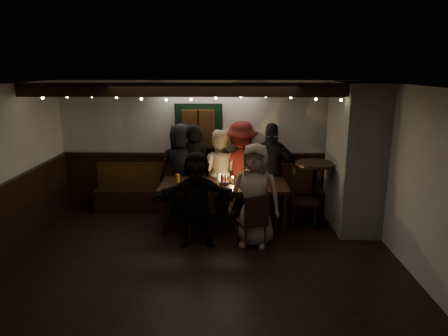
{
  "coord_description": "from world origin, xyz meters",
  "views": [
    {
      "loc": [
        0.44,
        -5.48,
        2.82
      ],
      "look_at": [
        0.32,
        1.6,
        1.05
      ],
      "focal_mm": 32.0,
      "sensor_mm": 36.0,
      "label": 1
    }
  ],
  "objects_px": {
    "person_e": "(272,169)",
    "chair_near_left": "(198,215)",
    "dining_table": "(224,187)",
    "chair_end": "(299,195)",
    "person_b": "(194,169)",
    "person_a": "(181,168)",
    "chair_near_right": "(254,219)",
    "person_g": "(255,195)",
    "person_f": "(197,199)",
    "person_d": "(241,168)",
    "high_top": "(314,185)",
    "person_c": "(218,172)"
  },
  "relations": [
    {
      "from": "dining_table",
      "to": "person_g",
      "type": "bearing_deg",
      "value": -56.35
    },
    {
      "from": "chair_near_right",
      "to": "person_e",
      "type": "relative_size",
      "value": 0.5
    },
    {
      "from": "high_top",
      "to": "person_f",
      "type": "height_order",
      "value": "person_f"
    },
    {
      "from": "chair_end",
      "to": "person_d",
      "type": "relative_size",
      "value": 0.56
    },
    {
      "from": "person_e",
      "to": "person_g",
      "type": "xyz_separation_m",
      "value": [
        -0.42,
        -1.51,
        -0.06
      ]
    },
    {
      "from": "chair_near_left",
      "to": "chair_end",
      "type": "xyz_separation_m",
      "value": [
        1.79,
        0.78,
        0.1
      ]
    },
    {
      "from": "person_b",
      "to": "person_d",
      "type": "relative_size",
      "value": 0.98
    },
    {
      "from": "person_d",
      "to": "person_e",
      "type": "bearing_deg",
      "value": 172.74
    },
    {
      "from": "person_b",
      "to": "person_a",
      "type": "bearing_deg",
      "value": -8.42
    },
    {
      "from": "chair_near_left",
      "to": "person_f",
      "type": "distance_m",
      "value": 0.31
    },
    {
      "from": "chair_near_left",
      "to": "chair_near_right",
      "type": "xyz_separation_m",
      "value": [
        0.9,
        -0.22,
        0.03
      ]
    },
    {
      "from": "person_b",
      "to": "person_e",
      "type": "distance_m",
      "value": 1.53
    },
    {
      "from": "chair_end",
      "to": "person_b",
      "type": "xyz_separation_m",
      "value": [
        -1.98,
        0.66,
        0.32
      ]
    },
    {
      "from": "dining_table",
      "to": "person_g",
      "type": "height_order",
      "value": "person_g"
    },
    {
      "from": "person_d",
      "to": "person_g",
      "type": "xyz_separation_m",
      "value": [
        0.19,
        -1.54,
        -0.07
      ]
    },
    {
      "from": "dining_table",
      "to": "chair_end",
      "type": "height_order",
      "value": "chair_end"
    },
    {
      "from": "chair_near_right",
      "to": "high_top",
      "type": "relative_size",
      "value": 0.79
    },
    {
      "from": "chair_near_left",
      "to": "person_f",
      "type": "bearing_deg",
      "value": -96.6
    },
    {
      "from": "chair_near_right",
      "to": "person_g",
      "type": "xyz_separation_m",
      "value": [
        0.02,
        0.17,
        0.33
      ]
    },
    {
      "from": "chair_near_right",
      "to": "person_b",
      "type": "xyz_separation_m",
      "value": [
        -1.09,
        1.66,
        0.38
      ]
    },
    {
      "from": "chair_end",
      "to": "high_top",
      "type": "distance_m",
      "value": 0.36
    },
    {
      "from": "chair_near_right",
      "to": "person_e",
      "type": "bearing_deg",
      "value": 75.48
    },
    {
      "from": "person_b",
      "to": "person_c",
      "type": "relative_size",
      "value": 1.07
    },
    {
      "from": "person_a",
      "to": "person_f",
      "type": "bearing_deg",
      "value": 98.86
    },
    {
      "from": "person_d",
      "to": "person_f",
      "type": "xyz_separation_m",
      "value": [
        -0.74,
        -1.57,
        -0.13
      ]
    },
    {
      "from": "dining_table",
      "to": "person_d",
      "type": "xyz_separation_m",
      "value": [
        0.32,
        0.77,
        0.17
      ]
    },
    {
      "from": "dining_table",
      "to": "chair_end",
      "type": "relative_size",
      "value": 2.21
    },
    {
      "from": "person_e",
      "to": "chair_near_left",
      "type": "bearing_deg",
      "value": 57.78
    },
    {
      "from": "chair_near_right",
      "to": "person_b",
      "type": "bearing_deg",
      "value": 123.27
    },
    {
      "from": "person_a",
      "to": "person_c",
      "type": "relative_size",
      "value": 1.07
    },
    {
      "from": "person_g",
      "to": "person_f",
      "type": "bearing_deg",
      "value": -165.58
    },
    {
      "from": "person_a",
      "to": "person_e",
      "type": "distance_m",
      "value": 1.78
    },
    {
      "from": "high_top",
      "to": "person_f",
      "type": "distance_m",
      "value": 2.31
    },
    {
      "from": "chair_end",
      "to": "person_e",
      "type": "relative_size",
      "value": 0.57
    },
    {
      "from": "dining_table",
      "to": "person_e",
      "type": "distance_m",
      "value": 1.2
    },
    {
      "from": "chair_near_right",
      "to": "person_c",
      "type": "bearing_deg",
      "value": 110.15
    },
    {
      "from": "chair_end",
      "to": "person_g",
      "type": "xyz_separation_m",
      "value": [
        -0.87,
        -0.83,
        0.27
      ]
    },
    {
      "from": "dining_table",
      "to": "person_b",
      "type": "bearing_deg",
      "value": 129.62
    },
    {
      "from": "person_c",
      "to": "person_f",
      "type": "bearing_deg",
      "value": 88.75
    },
    {
      "from": "person_c",
      "to": "person_f",
      "type": "distance_m",
      "value": 1.55
    },
    {
      "from": "person_b",
      "to": "person_f",
      "type": "height_order",
      "value": "person_b"
    },
    {
      "from": "person_b",
      "to": "person_g",
      "type": "bearing_deg",
      "value": 128.84
    },
    {
      "from": "dining_table",
      "to": "high_top",
      "type": "bearing_deg",
      "value": 6.94
    },
    {
      "from": "chair_near_left",
      "to": "high_top",
      "type": "height_order",
      "value": "high_top"
    },
    {
      "from": "person_e",
      "to": "chair_end",
      "type": "bearing_deg",
      "value": 133.38
    },
    {
      "from": "dining_table",
      "to": "person_g",
      "type": "distance_m",
      "value": 0.93
    },
    {
      "from": "dining_table",
      "to": "chair_near_right",
      "type": "height_order",
      "value": "dining_table"
    },
    {
      "from": "dining_table",
      "to": "person_b",
      "type": "distance_m",
      "value": 0.95
    },
    {
      "from": "chair_near_left",
      "to": "person_g",
      "type": "relative_size",
      "value": 0.5
    },
    {
      "from": "chair_end",
      "to": "person_e",
      "type": "xyz_separation_m",
      "value": [
        -0.45,
        0.68,
        0.33
      ]
    }
  ]
}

